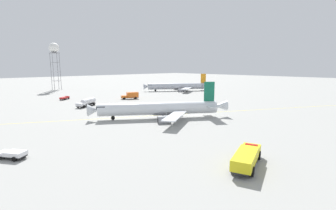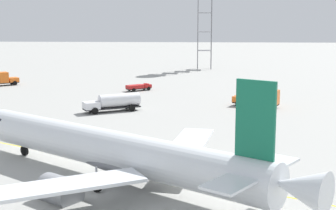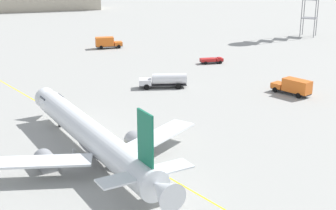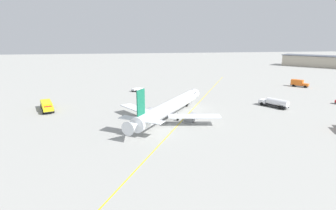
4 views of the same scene
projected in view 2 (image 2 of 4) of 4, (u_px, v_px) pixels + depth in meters
ground_plane at (168, 195)px, 42.24m from camera, size 600.00×600.00×0.00m
airliner_main at (112, 152)px, 45.75m from camera, size 35.61×26.61×11.12m
catering_truck_truck at (259, 98)px, 84.73m from camera, size 8.16×5.32×3.10m
fuel_tanker_truck at (114, 102)px, 80.77m from camera, size 9.38×6.65×2.87m
ops_pickup_truck at (139, 87)px, 104.81m from camera, size 5.46×4.86×1.41m
catering_truck_truck_extra at (0, 79)px, 112.47m from camera, size 7.16×6.48×3.10m
taxiway_centreline at (140, 169)px, 49.54m from camera, size 148.55×77.71×0.01m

